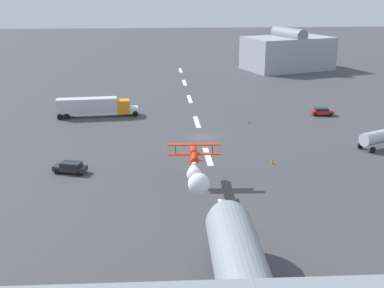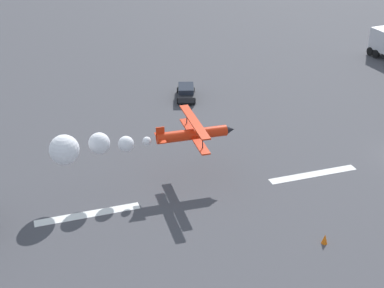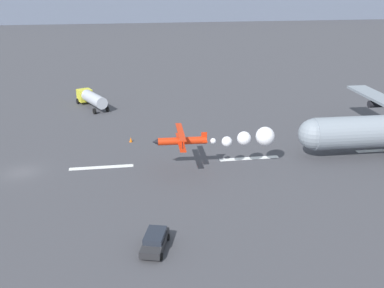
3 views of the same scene
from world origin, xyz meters
name	(u,v)px [view 1 (image 1 of 3)]	position (x,y,z in m)	size (l,w,h in m)	color
ground_plane	(202,137)	(0.00, 0.00, 0.00)	(440.00, 440.00, 0.00)	#424247
runway_stripe_0	(181,70)	(-67.35, 0.00, 0.01)	(8.00, 0.90, 0.01)	white
runway_stripe_1	(184,83)	(-48.11, 0.00, 0.01)	(8.00, 0.90, 0.01)	white
runway_stripe_2	(190,99)	(-28.86, 0.00, 0.01)	(8.00, 0.90, 0.01)	white
runway_stripe_3	(197,122)	(-9.62, 0.00, 0.01)	(8.00, 0.90, 0.01)	white
runway_stripe_4	(208,156)	(9.62, 0.00, 0.01)	(8.00, 0.90, 0.01)	white
runway_stripe_5	(226,214)	(28.86, 0.00, 0.01)	(8.00, 0.90, 0.01)	white
stunt_biplane_red	(196,172)	(26.31, -3.14, 4.10)	(15.08, 6.73, 2.35)	red
semi_truck_orange	(95,106)	(-14.86, -19.36, 2.14)	(4.04, 15.56, 3.70)	silver
followme_car_yellow	(70,167)	(14.82, -19.34, 0.81)	(3.02, 4.77, 1.52)	#262628
airport_staff_sedan	(322,111)	(-12.59, 24.87, 0.81)	(2.26, 4.24, 1.52)	#B21E23
hangar_building	(288,52)	(-67.00, 32.28, 5.10)	(22.28, 28.33, 12.35)	#9EA3AD
traffic_cone_near	(249,122)	(-7.71, 9.42, 0.38)	(0.44, 0.44, 0.75)	orange
traffic_cone_far	(272,162)	(13.60, 8.83, 0.38)	(0.44, 0.44, 0.75)	orange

